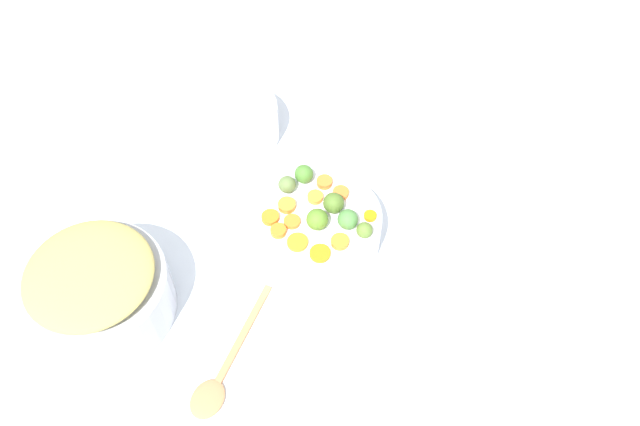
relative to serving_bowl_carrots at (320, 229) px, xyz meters
The scene contains 23 objects.
tabletop 0.06m from the serving_bowl_carrots, 12.36° to the left, with size 2.40×2.40×0.02m, color silver.
serving_bowl_carrots is the anchor object (origin of this frame).
metal_pot 0.42m from the serving_bowl_carrots, 37.37° to the right, with size 0.25×0.25×0.11m, color #B0B2BC.
stuffing_mound 0.43m from the serving_bowl_carrots, 37.37° to the right, with size 0.22×0.22×0.04m, color tan.
carrot_slice_0 0.10m from the serving_bowl_carrots, 31.80° to the left, with size 0.04×0.04×0.01m, color orange.
carrot_slice_1 0.09m from the serving_bowl_carrots, ahead, with size 0.04×0.04×0.01m, color orange.
carrot_slice_2 0.07m from the serving_bowl_carrots, 41.83° to the right, with size 0.03×0.03×0.01m, color orange.
carrot_slice_3 0.10m from the serving_bowl_carrots, 32.29° to the right, with size 0.03×0.03×0.01m, color orange.
carrot_slice_4 0.10m from the serving_bowl_carrots, 120.32° to the left, with size 0.02×0.02×0.01m, color orange.
carrot_slice_5 0.08m from the serving_bowl_carrots, 76.73° to the right, with size 0.03×0.03×0.01m, color orange.
carrot_slice_6 0.08m from the serving_bowl_carrots, behind, with size 0.03×0.03×0.01m, color orange.
carrot_slice_7 0.09m from the serving_bowl_carrots, 154.75° to the right, with size 0.03×0.03×0.01m, color orange.
carrot_slice_8 0.09m from the serving_bowl_carrots, 62.02° to the left, with size 0.03×0.03×0.01m, color orange.
carrot_slice_9 0.10m from the serving_bowl_carrots, 54.07° to the right, with size 0.03×0.03×0.01m, color orange.
carrot_slice_10 0.06m from the serving_bowl_carrots, 135.63° to the right, with size 0.03×0.03×0.01m, color orange.
brussels_sprout_0 0.11m from the serving_bowl_carrots, 94.34° to the left, with size 0.03×0.03×0.03m, color olive.
brussels_sprout_1 0.07m from the serving_bowl_carrots, 153.74° to the left, with size 0.04×0.04×0.04m, color #4F7028.
brussels_sprout_2 0.11m from the serving_bowl_carrots, 128.51° to the right, with size 0.04×0.04×0.04m, color #497E2F.
brussels_sprout_3 0.08m from the serving_bowl_carrots, 99.54° to the left, with size 0.04×0.04×0.04m, color #4D853E.
brussels_sprout_4 0.11m from the serving_bowl_carrots, 102.83° to the right, with size 0.03×0.03×0.03m, color #5F7840.
brussels_sprout_5 0.07m from the serving_bowl_carrots, 18.40° to the left, with size 0.04×0.04×0.04m, color #578428.
wooden_spoon 0.34m from the serving_bowl_carrots, ahead, with size 0.27×0.08×0.01m.
casserole_dish 0.34m from the serving_bowl_carrots, 113.45° to the right, with size 0.21×0.21×0.09m, color white.
Camera 1 is at (0.57, 0.37, 1.12)m, focal length 37.22 mm.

